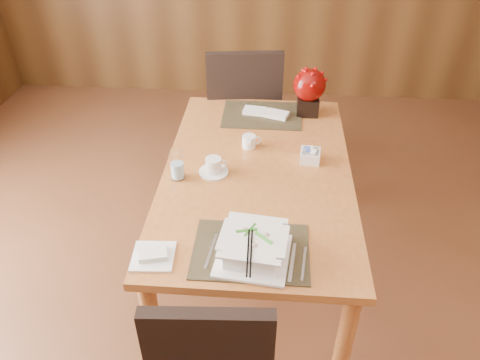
# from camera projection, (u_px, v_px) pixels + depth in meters

# --- Properties ---
(dining_table) EXTENTS (0.90, 1.50, 0.75)m
(dining_table) POSITION_uv_depth(u_px,v_px,m) (257.00, 186.00, 2.31)
(dining_table) COLOR #C07035
(dining_table) RESTS_ON ground
(placemat_near) EXTENTS (0.45, 0.33, 0.01)m
(placemat_near) POSITION_uv_depth(u_px,v_px,m) (251.00, 251.00, 1.81)
(placemat_near) COLOR black
(placemat_near) RESTS_ON dining_table
(placemat_far) EXTENTS (0.45, 0.33, 0.01)m
(placemat_far) POSITION_uv_depth(u_px,v_px,m) (262.00, 115.00, 2.69)
(placemat_far) COLOR black
(placemat_far) RESTS_ON dining_table
(soup_setting) EXTENTS (0.30, 0.30, 0.11)m
(soup_setting) POSITION_uv_depth(u_px,v_px,m) (253.00, 248.00, 1.75)
(soup_setting) COLOR white
(soup_setting) RESTS_ON dining_table
(coffee_cup) EXTENTS (0.14, 0.14, 0.08)m
(coffee_cup) POSITION_uv_depth(u_px,v_px,m) (213.00, 167.00, 2.22)
(coffee_cup) COLOR white
(coffee_cup) RESTS_ON dining_table
(water_glass) EXTENTS (0.08, 0.08, 0.15)m
(water_glass) POSITION_uv_depth(u_px,v_px,m) (177.00, 164.00, 2.16)
(water_glass) COLOR white
(water_glass) RESTS_ON dining_table
(creamer_jug) EXTENTS (0.11, 0.11, 0.07)m
(creamer_jug) POSITION_uv_depth(u_px,v_px,m) (249.00, 142.00, 2.40)
(creamer_jug) COLOR white
(creamer_jug) RESTS_ON dining_table
(sugar_caddy) EXTENTS (0.11, 0.11, 0.06)m
(sugar_caddy) POSITION_uv_depth(u_px,v_px,m) (310.00, 156.00, 2.30)
(sugar_caddy) COLOR white
(sugar_caddy) RESTS_ON dining_table
(berry_decor) EXTENTS (0.18, 0.18, 0.27)m
(berry_decor) POSITION_uv_depth(u_px,v_px,m) (309.00, 89.00, 2.62)
(berry_decor) COLOR black
(berry_decor) RESTS_ON dining_table
(napkins_far) EXTENTS (0.28, 0.16, 0.02)m
(napkins_far) POSITION_uv_depth(u_px,v_px,m) (267.00, 113.00, 2.68)
(napkins_far) COLOR white
(napkins_far) RESTS_ON dining_table
(bread_plate) EXTENTS (0.17, 0.17, 0.01)m
(bread_plate) POSITION_uv_depth(u_px,v_px,m) (153.00, 256.00, 1.78)
(bread_plate) COLOR white
(bread_plate) RESTS_ON dining_table
(far_chair) EXTENTS (0.54, 0.54, 1.04)m
(far_chair) POSITION_uv_depth(u_px,v_px,m) (243.00, 112.00, 3.08)
(far_chair) COLOR black
(far_chair) RESTS_ON ground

